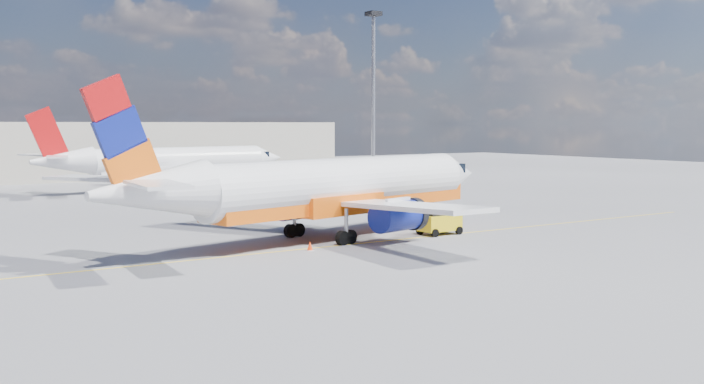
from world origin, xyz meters
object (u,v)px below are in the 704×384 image
second_jet (172,163)px  main_jet (330,188)px  gse_tug (439,221)px  traffic_cone (310,246)px

second_jet → main_jet: bearing=-101.9°
gse_tug → traffic_cone: 11.20m
main_jet → second_jet: bearing=70.0°
second_jet → traffic_cone: size_ratio=53.76×
main_jet → traffic_cone: 5.95m
second_jet → traffic_cone: second_jet is taller
gse_tug → main_jet: bearing=160.2°
traffic_cone → gse_tug: bearing=6.1°
second_jet → gse_tug: size_ratio=10.57×
gse_tug → traffic_cone: gse_tug is taller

